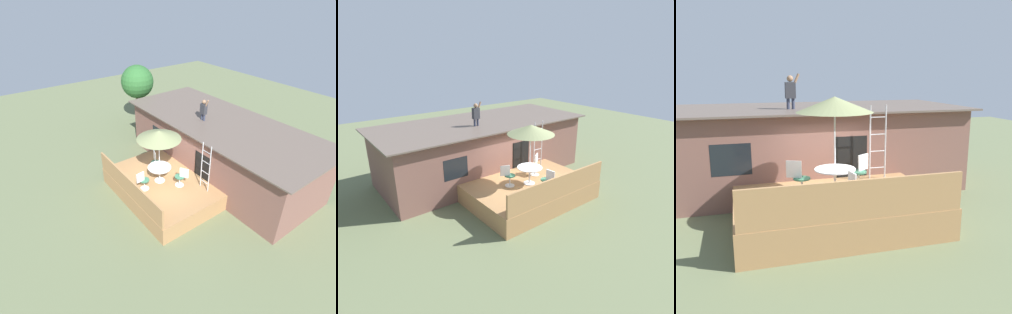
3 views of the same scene
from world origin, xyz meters
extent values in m
plane|color=#66704C|center=(0.00, 0.00, 0.00)|extent=(40.00, 40.00, 0.00)
cube|color=brown|center=(0.00, 3.60, 1.36)|extent=(10.00, 4.00, 2.71)
cube|color=#66564C|center=(0.00, 3.60, 2.74)|extent=(10.50, 4.50, 0.06)
cube|color=black|center=(-2.56, 1.61, 1.55)|extent=(1.10, 0.03, 0.90)
cube|color=black|center=(0.91, 1.61, 1.05)|extent=(1.00, 0.03, 2.00)
cube|color=#A87A4C|center=(0.00, 0.00, 0.40)|extent=(5.12, 3.56, 0.80)
cube|color=#A87A4C|center=(0.00, -1.73, 1.25)|extent=(5.02, 0.08, 0.90)
cylinder|color=silver|center=(-0.05, -0.10, 0.82)|extent=(0.48, 0.48, 0.03)
cylinder|color=silver|center=(-0.05, -0.10, 1.17)|extent=(0.07, 0.07, 0.71)
cylinder|color=silver|center=(-0.05, -0.10, 1.53)|extent=(1.04, 1.04, 0.03)
cylinder|color=silver|center=(-0.05, -0.10, 2.00)|extent=(0.04, 0.04, 2.40)
cone|color=#8C9360|center=(-0.05, -0.10, 3.15)|extent=(1.90, 1.90, 0.38)
cylinder|color=silver|center=(1.34, 1.14, 1.90)|extent=(0.04, 0.04, 2.20)
cylinder|color=silver|center=(1.82, 1.14, 1.90)|extent=(0.04, 0.04, 2.20)
cylinder|color=silver|center=(1.58, 1.14, 1.15)|extent=(0.48, 0.03, 0.03)
cylinder|color=silver|center=(1.58, 1.14, 1.65)|extent=(0.48, 0.03, 0.03)
cylinder|color=silver|center=(1.58, 1.14, 2.15)|extent=(0.48, 0.03, 0.03)
cylinder|color=silver|center=(1.58, 1.14, 2.65)|extent=(0.48, 0.03, 0.03)
cylinder|color=#33384C|center=(-0.75, 2.96, 2.94)|extent=(0.10, 0.10, 0.34)
cylinder|color=#33384C|center=(-0.59, 2.96, 2.94)|extent=(0.10, 0.10, 0.34)
cube|color=#333338|center=(-0.67, 2.96, 3.36)|extent=(0.32, 0.20, 0.50)
sphere|color=#997051|center=(-0.67, 2.96, 3.72)|extent=(0.20, 0.20, 0.20)
cylinder|color=#997051|center=(-0.49, 2.96, 3.66)|extent=(0.26, 0.08, 0.44)
cylinder|color=silver|center=(-0.84, 0.22, 0.81)|extent=(0.40, 0.40, 0.02)
cylinder|color=silver|center=(-0.84, 0.22, 1.03)|extent=(0.06, 0.06, 0.44)
cylinder|color=#33664C|center=(-0.84, 0.22, 1.26)|extent=(0.44, 0.44, 0.04)
cube|color=silver|center=(-1.03, 0.30, 1.50)|extent=(0.39, 0.19, 0.44)
cylinder|color=silver|center=(0.75, 0.42, 0.81)|extent=(0.40, 0.40, 0.02)
cylinder|color=silver|center=(0.75, 0.42, 1.03)|extent=(0.06, 0.06, 0.44)
cylinder|color=#33664C|center=(0.75, 0.42, 1.26)|extent=(0.44, 0.44, 0.04)
cube|color=silver|center=(0.92, 0.53, 1.50)|extent=(0.36, 0.25, 0.44)
cylinder|color=silver|center=(0.05, -0.97, 0.81)|extent=(0.40, 0.40, 0.02)
cylinder|color=silver|center=(0.05, -0.97, 1.03)|extent=(0.06, 0.06, 0.44)
cylinder|color=#33664C|center=(0.05, -0.97, 1.26)|extent=(0.44, 0.44, 0.04)
cube|color=silver|center=(0.07, -1.17, 1.50)|extent=(0.08, 0.40, 0.44)
camera|label=1|loc=(8.48, -5.91, 8.37)|focal=29.74mm
camera|label=2|loc=(-7.65, -8.36, 6.13)|focal=31.22mm
camera|label=3|loc=(-2.35, -8.79, 3.88)|focal=39.52mm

